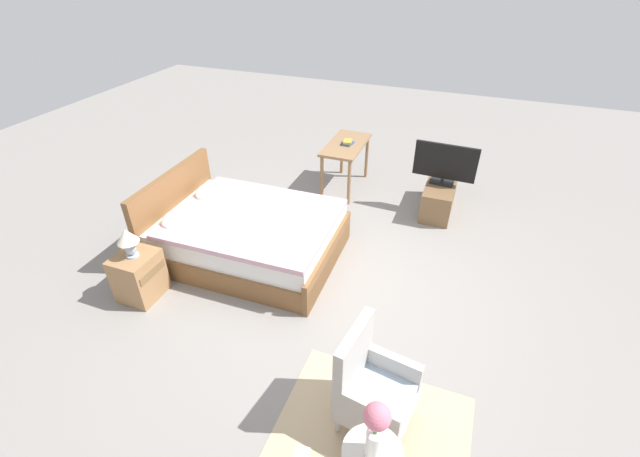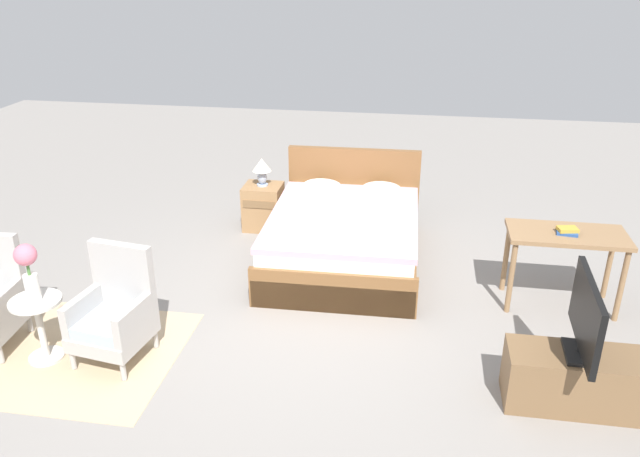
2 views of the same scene
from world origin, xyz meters
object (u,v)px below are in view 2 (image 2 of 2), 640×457
object	(u,v)px
armchair_by_window_right	(115,314)
table_lamp	(262,168)
side_table	(40,322)
flower_vase	(28,266)
tv_flatscreen	(586,318)
book_stack	(567,231)
bed	(345,235)
tv_stand	(573,379)
vanity_desk	(566,244)
nightstand	(263,207)

from	to	relation	value
armchair_by_window_right	table_lamp	bearing A→B (deg)	78.81
side_table	flower_vase	world-z (taller)	flower_vase
armchair_by_window_right	tv_flatscreen	xyz separation A→B (m)	(3.52, -0.06, 0.35)
flower_vase	armchair_by_window_right	bearing A→B (deg)	14.44
side_table	flower_vase	size ratio (longest dim) A/B	1.14
side_table	book_stack	bearing A→B (deg)	19.90
armchair_by_window_right	side_table	world-z (taller)	armchair_by_window_right
flower_vase	bed	bearing A→B (deg)	44.75
tv_stand	vanity_desk	xyz separation A→B (m)	(0.16, 1.47, 0.41)
flower_vase	tv_flatscreen	size ratio (longest dim) A/B	0.56
side_table	nightstand	world-z (taller)	side_table
vanity_desk	book_stack	size ratio (longest dim) A/B	5.31
bed	book_stack	size ratio (longest dim) A/B	10.88
table_lamp	tv_stand	bearing A→B (deg)	-42.93
side_table	tv_stand	distance (m)	4.10
side_table	nightstand	xyz separation A→B (m)	(1.11, 2.87, -0.07)
bed	side_table	distance (m)	3.06
armchair_by_window_right	tv_stand	bearing A→B (deg)	-0.91
bed	table_lamp	world-z (taller)	bed
vanity_desk	book_stack	distance (m)	0.14
armchair_by_window_right	side_table	distance (m)	0.59
flower_vase	side_table	bearing A→B (deg)	90.00
nightstand	book_stack	distance (m)	3.44
side_table	flower_vase	bearing A→B (deg)	-90.00
tv_stand	book_stack	distance (m)	1.55
tv_flatscreen	vanity_desk	xyz separation A→B (m)	(0.16, 1.47, -0.10)
bed	side_table	bearing A→B (deg)	-135.25
book_stack	armchair_by_window_right	bearing A→B (deg)	-159.28
side_table	flower_vase	distance (m)	0.49
table_lamp	side_table	bearing A→B (deg)	-111.16
bed	vanity_desk	distance (m)	2.19
armchair_by_window_right	vanity_desk	bearing A→B (deg)	20.99
armchair_by_window_right	tv_stand	size ratio (longest dim) A/B	0.96
tv_flatscreen	vanity_desk	distance (m)	1.48
nightstand	side_table	bearing A→B (deg)	-111.16
flower_vase	tv_stand	distance (m)	4.14
tv_stand	vanity_desk	size ratio (longest dim) A/B	0.92
nightstand	tv_flatscreen	xyz separation A→B (m)	(2.99, -2.77, 0.46)
nightstand	tv_stand	distance (m)	4.07
flower_vase	table_lamp	xyz separation A→B (m)	(1.11, 2.87, -0.09)
side_table	armchair_by_window_right	bearing A→B (deg)	14.44
flower_vase	table_lamp	bearing A→B (deg)	68.84
table_lamp	vanity_desk	distance (m)	3.41
bed	tv_flatscreen	xyz separation A→B (m)	(1.92, -2.06, 0.43)
bed	tv_stand	world-z (taller)	bed
bed	armchair_by_window_right	distance (m)	2.57
side_table	table_lamp	world-z (taller)	table_lamp
bed	flower_vase	size ratio (longest dim) A/B	4.46
vanity_desk	table_lamp	bearing A→B (deg)	157.44
nightstand	tv_stand	bearing A→B (deg)	-42.92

